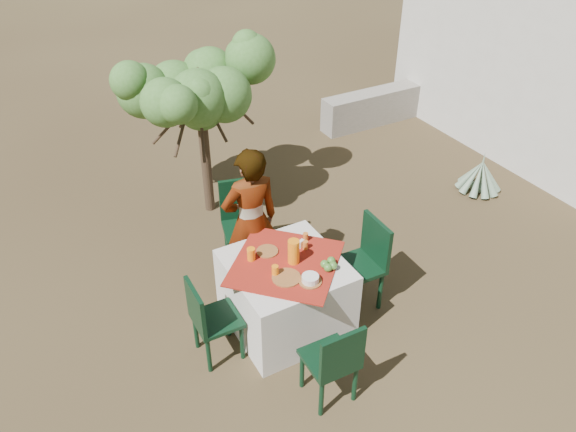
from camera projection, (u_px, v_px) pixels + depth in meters
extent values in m
plane|color=#322616|center=(311.00, 321.00, 5.58)|extent=(160.00, 160.00, 0.00)
cube|color=beige|center=(286.00, 294.00, 5.35)|extent=(1.02, 1.02, 0.75)
cube|color=maroon|center=(286.00, 263.00, 5.13)|extent=(1.30, 1.30, 0.01)
cylinder|color=black|center=(232.00, 260.00, 5.97)|extent=(0.05, 0.05, 0.49)
cylinder|color=black|center=(266.00, 255.00, 6.04)|extent=(0.05, 0.05, 0.49)
cylinder|color=black|center=(227.00, 240.00, 6.26)|extent=(0.05, 0.05, 0.49)
cylinder|color=black|center=(259.00, 235.00, 6.34)|extent=(0.05, 0.05, 0.49)
cube|color=black|center=(245.00, 229.00, 6.01)|extent=(0.56, 0.56, 0.04)
cube|color=black|center=(241.00, 198.00, 6.03)|extent=(0.46, 0.16, 0.48)
cylinder|color=black|center=(335.00, 356.00, 4.93)|extent=(0.04, 0.04, 0.43)
cylinder|color=black|center=(302.00, 369.00, 4.81)|extent=(0.04, 0.04, 0.43)
cylinder|color=black|center=(355.00, 382.00, 4.70)|extent=(0.04, 0.04, 0.43)
cylinder|color=black|center=(321.00, 397.00, 4.57)|extent=(0.04, 0.04, 0.43)
cube|color=black|center=(329.00, 359.00, 4.63)|extent=(0.41, 0.41, 0.04)
cube|color=black|center=(343.00, 355.00, 4.36)|extent=(0.40, 0.05, 0.42)
cylinder|color=black|center=(242.00, 341.00, 5.07)|extent=(0.04, 0.04, 0.43)
cylinder|color=black|center=(228.00, 319.00, 5.31)|extent=(0.04, 0.04, 0.43)
cylinder|color=black|center=(209.00, 354.00, 4.95)|extent=(0.04, 0.04, 0.43)
cylinder|color=black|center=(196.00, 331.00, 5.18)|extent=(0.04, 0.04, 0.43)
cube|color=black|center=(217.00, 319.00, 5.01)|extent=(0.40, 0.40, 0.04)
cube|color=black|center=(196.00, 307.00, 4.81)|extent=(0.04, 0.40, 0.42)
cylinder|color=black|center=(331.00, 280.00, 5.73)|extent=(0.05, 0.05, 0.48)
cylinder|color=black|center=(350.00, 301.00, 5.47)|extent=(0.05, 0.05, 0.48)
cylinder|color=black|center=(361.00, 269.00, 5.86)|extent=(0.05, 0.05, 0.48)
cylinder|color=black|center=(380.00, 290.00, 5.60)|extent=(0.05, 0.05, 0.48)
cube|color=black|center=(357.00, 267.00, 5.53)|extent=(0.46, 0.46, 0.04)
cube|color=black|center=(376.00, 241.00, 5.46)|extent=(0.06, 0.44, 0.46)
imported|color=#8C6651|center=(251.00, 222.00, 5.57)|extent=(0.61, 0.41, 1.63)
cylinder|color=#412D20|center=(206.00, 160.00, 6.81)|extent=(0.12, 0.12, 1.42)
sphere|color=#3A6C27|center=(201.00, 105.00, 6.41)|extent=(0.61, 0.61, 0.61)
sphere|color=#3A6C27|center=(244.00, 84.00, 6.54)|extent=(0.57, 0.57, 0.57)
sphere|color=#3A6C27|center=(154.00, 103.00, 6.22)|extent=(0.53, 0.53, 0.53)
sphere|color=#3A6C27|center=(190.00, 71.00, 6.73)|extent=(0.55, 0.55, 0.55)
sphere|color=#3A6C27|center=(222.00, 117.00, 6.03)|extent=(0.49, 0.49, 0.49)
sphere|color=gray|center=(477.00, 187.00, 7.56)|extent=(0.19, 0.19, 0.19)
cone|color=gray|center=(481.00, 171.00, 7.42)|extent=(0.11, 0.11, 0.56)
cone|color=gray|center=(488.00, 173.00, 7.50)|extent=(0.35, 0.13, 0.47)
cone|color=gray|center=(482.00, 171.00, 7.55)|extent=(0.32, 0.24, 0.49)
cone|color=gray|center=(476.00, 171.00, 7.56)|extent=(0.20, 0.33, 0.49)
cone|color=gray|center=(472.00, 172.00, 7.53)|extent=(0.17, 0.34, 0.48)
cone|color=gray|center=(470.00, 174.00, 7.48)|extent=(0.30, 0.27, 0.49)
cone|color=gray|center=(473.00, 177.00, 7.41)|extent=(0.35, 0.13, 0.47)
cone|color=gray|center=(478.00, 180.00, 7.36)|extent=(0.32, 0.24, 0.49)
cone|color=gray|center=(484.00, 180.00, 7.35)|extent=(0.20, 0.33, 0.49)
cone|color=gray|center=(489.00, 179.00, 7.38)|extent=(0.17, 0.34, 0.48)
cone|color=gray|center=(490.00, 176.00, 7.44)|extent=(0.30, 0.27, 0.49)
cube|color=gray|center=(393.00, 103.00, 9.29)|extent=(2.60, 0.35, 0.55)
cylinder|color=brown|center=(267.00, 251.00, 5.26)|extent=(0.21, 0.21, 0.01)
cylinder|color=brown|center=(286.00, 278.00, 4.95)|extent=(0.26, 0.26, 0.01)
cylinder|color=orange|center=(251.00, 254.00, 5.13)|extent=(0.08, 0.08, 0.12)
cylinder|color=orange|center=(275.00, 271.00, 4.96)|extent=(0.06, 0.06, 0.10)
cylinder|color=orange|center=(294.00, 252.00, 5.07)|extent=(0.11, 0.11, 0.24)
cylinder|color=brown|center=(310.00, 281.00, 4.91)|extent=(0.21, 0.21, 0.01)
cylinder|color=white|center=(310.00, 278.00, 4.89)|extent=(0.15, 0.15, 0.06)
cylinder|color=#CC6924|center=(305.00, 245.00, 5.28)|extent=(0.05, 0.05, 0.08)
cylinder|color=#CC6924|center=(306.00, 237.00, 5.38)|extent=(0.05, 0.05, 0.08)
cube|color=white|center=(301.00, 244.00, 5.30)|extent=(0.07, 0.05, 0.08)
sphere|color=#447A2C|center=(325.00, 264.00, 5.05)|extent=(0.08, 0.08, 0.08)
sphere|color=#447A2C|center=(331.00, 261.00, 5.09)|extent=(0.08, 0.08, 0.08)
sphere|color=#447A2C|center=(333.00, 266.00, 5.04)|extent=(0.08, 0.08, 0.08)
sphere|color=#447A2C|center=(328.00, 268.00, 5.01)|extent=(0.08, 0.08, 0.08)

